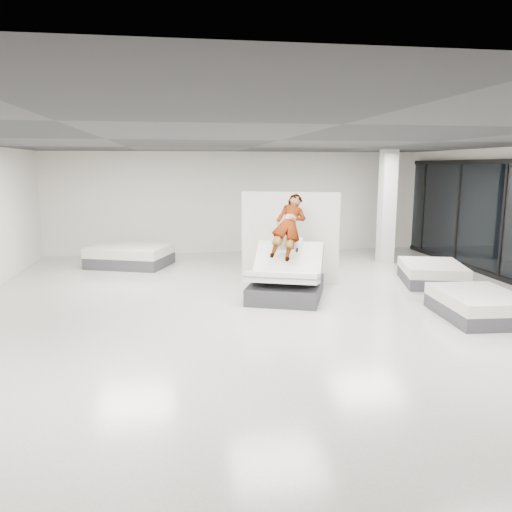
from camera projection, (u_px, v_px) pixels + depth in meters
name	position (u px, v px, depth m)	size (l,w,h in m)	color
room	(279.00, 230.00, 9.13)	(14.00, 14.04, 3.20)	beige
hero_bed	(286.00, 280.00, 10.55)	(2.02, 2.30, 1.22)	#3B3B40
person	(289.00, 238.00, 10.71)	(0.62, 0.41, 1.71)	slate
remote	(297.00, 250.00, 10.37)	(0.05, 0.14, 0.03)	black
divider_panel	(290.00, 237.00, 11.92)	(2.37, 0.11, 2.15)	silver
flat_bed_right_far	(432.00, 273.00, 11.83)	(1.75, 2.06, 0.49)	#3B3B40
flat_bed_right_near	(478.00, 305.00, 9.13)	(1.42, 1.83, 0.48)	#3B3B40
flat_bed_left_far	(130.00, 256.00, 13.88)	(2.47, 2.17, 0.57)	#3B3B40
column	(387.00, 207.00, 14.10)	(0.40, 0.40, 3.20)	silver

